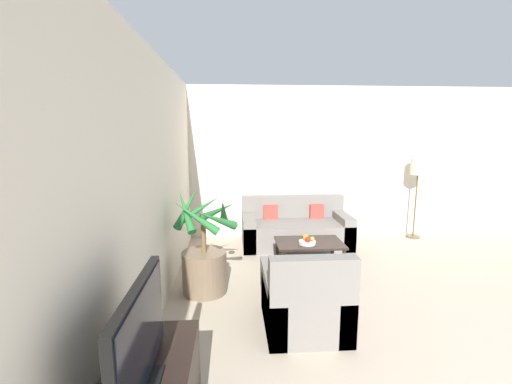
# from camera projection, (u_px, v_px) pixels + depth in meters

# --- Properties ---
(wall_back) EXTENTS (8.36, 0.06, 2.70)m
(wall_back) POSITION_uv_depth(u_px,v_px,m) (375.00, 162.00, 6.28)
(wall_back) COLOR beige
(wall_back) RESTS_ON ground_plane
(wall_left) EXTENTS (0.06, 7.67, 2.70)m
(wall_left) POSITION_uv_depth(u_px,v_px,m) (143.00, 194.00, 3.04)
(wall_left) COLOR beige
(wall_left) RESTS_ON ground_plane
(television) EXTENTS (0.18, 0.88, 0.58)m
(television) POSITION_uv_depth(u_px,v_px,m) (140.00, 339.00, 1.79)
(television) COLOR black
(television) RESTS_ON tv_console
(potted_palm) EXTENTS (0.76, 0.83, 1.26)m
(potted_palm) POSITION_uv_depth(u_px,v_px,m) (204.00, 259.00, 4.05)
(potted_palm) COLOR brown
(potted_palm) RESTS_ON ground_plane
(sofa_loveseat) EXTENTS (1.79, 0.85, 0.80)m
(sofa_loveseat) POSITION_uv_depth(u_px,v_px,m) (295.00, 229.00, 5.80)
(sofa_loveseat) COLOR slate
(sofa_loveseat) RESTS_ON ground_plane
(floor_lamp) EXTENTS (0.27, 0.27, 1.44)m
(floor_lamp) POSITION_uv_depth(u_px,v_px,m) (418.00, 173.00, 6.06)
(floor_lamp) COLOR brown
(floor_lamp) RESTS_ON ground_plane
(coffee_table) EXTENTS (0.92, 0.60, 0.39)m
(coffee_table) POSITION_uv_depth(u_px,v_px,m) (309.00, 245.00, 4.75)
(coffee_table) COLOR black
(coffee_table) RESTS_ON ground_plane
(fruit_bowl) EXTENTS (0.23, 0.23, 0.04)m
(fruit_bowl) POSITION_uv_depth(u_px,v_px,m) (307.00, 242.00, 4.65)
(fruit_bowl) COLOR beige
(fruit_bowl) RESTS_ON coffee_table
(apple_red) EXTENTS (0.07, 0.07, 0.07)m
(apple_red) POSITION_uv_depth(u_px,v_px,m) (308.00, 239.00, 4.60)
(apple_red) COLOR red
(apple_red) RESTS_ON fruit_bowl
(apple_green) EXTENTS (0.06, 0.06, 0.06)m
(apple_green) POSITION_uv_depth(u_px,v_px,m) (312.00, 239.00, 4.64)
(apple_green) COLOR olive
(apple_green) RESTS_ON fruit_bowl
(orange_fruit) EXTENTS (0.08, 0.08, 0.08)m
(orange_fruit) POSITION_uv_depth(u_px,v_px,m) (306.00, 237.00, 4.69)
(orange_fruit) COLOR orange
(orange_fruit) RESTS_ON fruit_bowl
(armchair) EXTENTS (0.77, 0.82, 0.84)m
(armchair) POSITION_uv_depth(u_px,v_px,m) (305.00, 302.00, 3.30)
(armchair) COLOR slate
(armchair) RESTS_ON ground_plane
(ottoman) EXTENTS (0.66, 0.50, 0.36)m
(ottoman) POSITION_uv_depth(u_px,v_px,m) (289.00, 277.00, 4.09)
(ottoman) COLOR slate
(ottoman) RESTS_ON ground_plane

